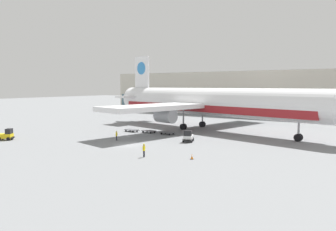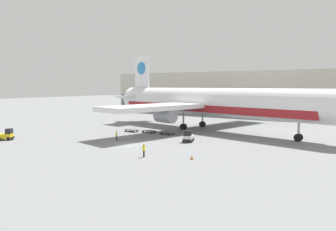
{
  "view_description": "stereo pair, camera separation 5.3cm",
  "coord_description": "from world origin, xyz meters",
  "px_view_note": "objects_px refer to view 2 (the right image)",
  "views": [
    {
      "loc": [
        33.84,
        -39.99,
        9.48
      ],
      "look_at": [
        0.84,
        10.24,
        4.0
      ],
      "focal_mm": 35.0,
      "sensor_mm": 36.0,
      "label": 1
    },
    {
      "loc": [
        33.88,
        -39.96,
        9.48
      ],
      "look_at": [
        0.84,
        10.24,
        4.0
      ],
      "focal_mm": 35.0,
      "sensor_mm": 36.0,
      "label": 2
    }
  ],
  "objects_px": {
    "baggage_tug_far": "(188,137)",
    "traffic_cone_near": "(192,157)",
    "airplane_main": "(205,103)",
    "baggage_tug_mid": "(7,135)",
    "ground_crew_near": "(144,149)",
    "ground_crew_far": "(117,135)",
    "baggage_dolly_lead": "(132,130)",
    "baggage_dolly_third": "(167,133)",
    "baggage_dolly_second": "(149,131)"
  },
  "relations": [
    {
      "from": "baggage_tug_far",
      "to": "ground_crew_near",
      "type": "height_order",
      "value": "baggage_tug_far"
    },
    {
      "from": "baggage_dolly_lead",
      "to": "baggage_tug_mid",
      "type": "bearing_deg",
      "value": -116.25
    },
    {
      "from": "ground_crew_far",
      "to": "ground_crew_near",
      "type": "bearing_deg",
      "value": 28.2
    },
    {
      "from": "baggage_tug_far",
      "to": "baggage_dolly_third",
      "type": "distance_m",
      "value": 9.03
    },
    {
      "from": "baggage_tug_mid",
      "to": "baggage_dolly_third",
      "type": "height_order",
      "value": "baggage_tug_mid"
    },
    {
      "from": "baggage_tug_mid",
      "to": "baggage_tug_far",
      "type": "relative_size",
      "value": 1.01
    },
    {
      "from": "baggage_tug_far",
      "to": "baggage_dolly_second",
      "type": "bearing_deg",
      "value": -132.79
    },
    {
      "from": "baggage_dolly_second",
      "to": "ground_crew_far",
      "type": "bearing_deg",
      "value": -81.52
    },
    {
      "from": "ground_crew_near",
      "to": "baggage_dolly_third",
      "type": "bearing_deg",
      "value": 13.34
    },
    {
      "from": "baggage_tug_far",
      "to": "ground_crew_near",
      "type": "xyz_separation_m",
      "value": [
        1.03,
        -13.61,
        0.2
      ]
    },
    {
      "from": "baggage_dolly_second",
      "to": "traffic_cone_near",
      "type": "relative_size",
      "value": 5.52
    },
    {
      "from": "baggage_dolly_lead",
      "to": "baggage_dolly_third",
      "type": "xyz_separation_m",
      "value": [
        8.37,
        0.8,
        0.0
      ]
    },
    {
      "from": "baggage_dolly_third",
      "to": "ground_crew_far",
      "type": "xyz_separation_m",
      "value": [
        -3.59,
        -10.62,
        0.58
      ]
    },
    {
      "from": "airplane_main",
      "to": "baggage_dolly_lead",
      "type": "relative_size",
      "value": 15.3
    },
    {
      "from": "baggage_tug_far",
      "to": "traffic_cone_near",
      "type": "distance_m",
      "value": 13.18
    },
    {
      "from": "baggage_tug_mid",
      "to": "ground_crew_near",
      "type": "height_order",
      "value": "baggage_tug_mid"
    },
    {
      "from": "traffic_cone_near",
      "to": "baggage_dolly_third",
      "type": "bearing_deg",
      "value": 131.8
    },
    {
      "from": "baggage_dolly_lead",
      "to": "ground_crew_far",
      "type": "distance_m",
      "value": 10.94
    },
    {
      "from": "baggage_dolly_lead",
      "to": "baggage_dolly_second",
      "type": "height_order",
      "value": "same"
    },
    {
      "from": "baggage_dolly_third",
      "to": "traffic_cone_near",
      "type": "relative_size",
      "value": 5.52
    },
    {
      "from": "baggage_tug_far",
      "to": "baggage_dolly_third",
      "type": "xyz_separation_m",
      "value": [
        -7.5,
        5.01,
        -0.49
      ]
    },
    {
      "from": "baggage_dolly_third",
      "to": "ground_crew_near",
      "type": "distance_m",
      "value": 20.5
    },
    {
      "from": "airplane_main",
      "to": "traffic_cone_near",
      "type": "height_order",
      "value": "airplane_main"
    },
    {
      "from": "baggage_tug_mid",
      "to": "ground_crew_near",
      "type": "distance_m",
      "value": 28.69
    },
    {
      "from": "baggage_tug_far",
      "to": "traffic_cone_near",
      "type": "relative_size",
      "value": 4.08
    },
    {
      "from": "baggage_tug_far",
      "to": "traffic_cone_near",
      "type": "xyz_separation_m",
      "value": [
        6.97,
        -11.18,
        -0.54
      ]
    },
    {
      "from": "baggage_dolly_second",
      "to": "baggage_dolly_third",
      "type": "bearing_deg",
      "value": 5.53
    },
    {
      "from": "baggage_dolly_second",
      "to": "baggage_dolly_lead",
      "type": "bearing_deg",
      "value": -166.18
    },
    {
      "from": "ground_crew_far",
      "to": "traffic_cone_near",
      "type": "distance_m",
      "value": 18.91
    },
    {
      "from": "baggage_tug_mid",
      "to": "baggage_dolly_third",
      "type": "xyz_separation_m",
      "value": [
        20.07,
        20.84,
        -0.49
      ]
    },
    {
      "from": "airplane_main",
      "to": "ground_crew_far",
      "type": "relative_size",
      "value": 34.49
    },
    {
      "from": "baggage_dolly_lead",
      "to": "baggage_dolly_second",
      "type": "xyz_separation_m",
      "value": [
        3.96,
        0.68,
        0.0
      ]
    },
    {
      "from": "airplane_main",
      "to": "baggage_dolly_second",
      "type": "bearing_deg",
      "value": -112.94
    },
    {
      "from": "airplane_main",
      "to": "baggage_tug_far",
      "type": "xyz_separation_m",
      "value": [
        4.57,
        -15.24,
        -4.96
      ]
    },
    {
      "from": "baggage_tug_mid",
      "to": "baggage_tug_far",
      "type": "distance_m",
      "value": 31.79
    },
    {
      "from": "baggage_tug_mid",
      "to": "traffic_cone_near",
      "type": "height_order",
      "value": "baggage_tug_mid"
    },
    {
      "from": "baggage_tug_far",
      "to": "baggage_dolly_lead",
      "type": "xyz_separation_m",
      "value": [
        -15.87,
        4.21,
        -0.49
      ]
    },
    {
      "from": "baggage_tug_mid",
      "to": "ground_crew_near",
      "type": "bearing_deg",
      "value": -30.47
    },
    {
      "from": "baggage_tug_far",
      "to": "ground_crew_near",
      "type": "distance_m",
      "value": 13.65
    },
    {
      "from": "baggage_dolly_second",
      "to": "traffic_cone_near",
      "type": "xyz_separation_m",
      "value": [
        18.88,
        -16.07,
        -0.06
      ]
    },
    {
      "from": "airplane_main",
      "to": "traffic_cone_near",
      "type": "distance_m",
      "value": 29.34
    },
    {
      "from": "ground_crew_near",
      "to": "baggage_dolly_lead",
      "type": "bearing_deg",
      "value": 32.2
    },
    {
      "from": "airplane_main",
      "to": "baggage_dolly_lead",
      "type": "xyz_separation_m",
      "value": [
        -11.3,
        -11.03,
        -5.45
      ]
    },
    {
      "from": "baggage_tug_far",
      "to": "baggage_dolly_second",
      "type": "height_order",
      "value": "baggage_tug_far"
    },
    {
      "from": "baggage_dolly_third",
      "to": "ground_crew_near",
      "type": "relative_size",
      "value": 2.07
    },
    {
      "from": "baggage_dolly_second",
      "to": "traffic_cone_near",
      "type": "bearing_deg",
      "value": -36.37
    },
    {
      "from": "airplane_main",
      "to": "traffic_cone_near",
      "type": "bearing_deg",
      "value": -53.97
    },
    {
      "from": "baggage_tug_mid",
      "to": "ground_crew_near",
      "type": "xyz_separation_m",
      "value": [
        28.6,
        2.21,
        0.2
      ]
    },
    {
      "from": "baggage_tug_mid",
      "to": "ground_crew_far",
      "type": "xyz_separation_m",
      "value": [
        16.47,
        10.21,
        0.09
      ]
    },
    {
      "from": "baggage_tug_mid",
      "to": "baggage_dolly_second",
      "type": "distance_m",
      "value": 25.97
    }
  ]
}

